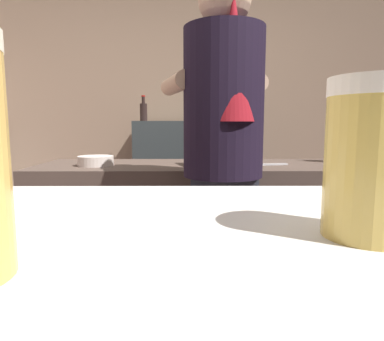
{
  "coord_description": "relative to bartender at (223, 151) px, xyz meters",
  "views": [
    {
      "loc": [
        0.15,
        -1.3,
        1.12
      ],
      "look_at": [
        0.15,
        -0.75,
        1.05
      ],
      "focal_mm": 32.35,
      "sensor_mm": 36.0,
      "label": 1
    }
  ],
  "objects": [
    {
      "name": "mixing_bowl",
      "position": [
        -0.66,
        0.39,
        -0.08
      ],
      "size": [
        0.19,
        0.19,
        0.05
      ],
      "primitive_type": "cylinder",
      "color": "beige",
      "rests_on": "prep_counter"
    },
    {
      "name": "bottle_vinegar",
      "position": [
        0.08,
        1.76,
        0.23
      ],
      "size": [
        0.07,
        0.07,
        0.22
      ],
      "color": "black",
      "rests_on": "back_shelf"
    },
    {
      "name": "wall_back",
      "position": [
        -0.29,
        2.02,
        0.34
      ],
      "size": [
        5.2,
        0.1,
        2.7
      ],
      "primitive_type": "cube",
      "color": "#987B62",
      "rests_on": "ground"
    },
    {
      "name": "pint_glass_near",
      "position": [
        0.01,
        -1.2,
        0.09
      ],
      "size": [
        0.08,
        0.08,
        0.13
      ],
      "color": "#D9B757",
      "rests_on": "bar_counter"
    },
    {
      "name": "prep_counter",
      "position": [
        0.06,
        0.46,
        -0.56
      ],
      "size": [
        2.1,
        0.6,
        0.9
      ],
      "primitive_type": "cube",
      "color": "#4F3F36",
      "rests_on": "ground"
    },
    {
      "name": "knife_block",
      "position": [
        0.74,
        0.57,
        -0.0
      ],
      "size": [
        0.1,
        0.08,
        0.28
      ],
      "color": "olive",
      "rests_on": "prep_counter"
    },
    {
      "name": "chefs_knife",
      "position": [
        0.28,
        0.41,
        -0.1
      ],
      "size": [
        0.24,
        0.08,
        0.01
      ],
      "primitive_type": "cube",
      "rotation": [
        0.0,
        0.0,
        0.2
      ],
      "color": "silver",
      "rests_on": "prep_counter"
    },
    {
      "name": "bottle_hot_sauce",
      "position": [
        -0.57,
        1.74,
        0.24
      ],
      "size": [
        0.07,
        0.07,
        0.23
      ],
      "color": "black",
      "rests_on": "back_shelf"
    },
    {
      "name": "back_shelf",
      "position": [
        -0.19,
        1.74,
        -0.43
      ],
      "size": [
        0.93,
        0.36,
        1.16
      ],
      "primitive_type": "cube",
      "color": "#333A3C",
      "rests_on": "ground"
    },
    {
      "name": "bartender",
      "position": [
        0.0,
        0.0,
        0.0
      ],
      "size": [
        0.49,
        0.55,
        1.74
      ],
      "rotation": [
        0.0,
        0.0,
        1.84
      ],
      "color": "#323541",
      "rests_on": "ground"
    }
  ]
}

